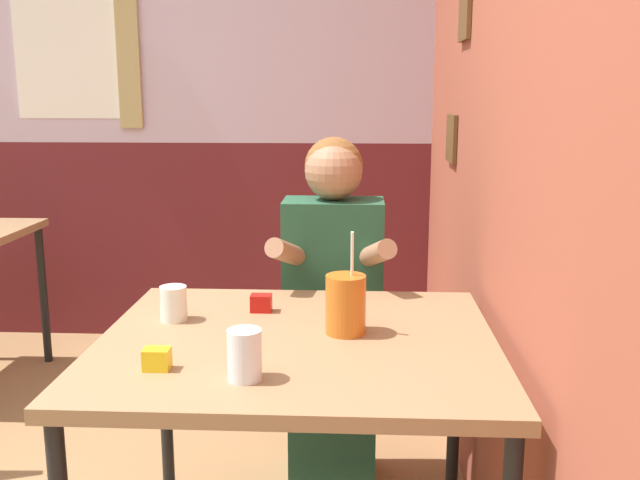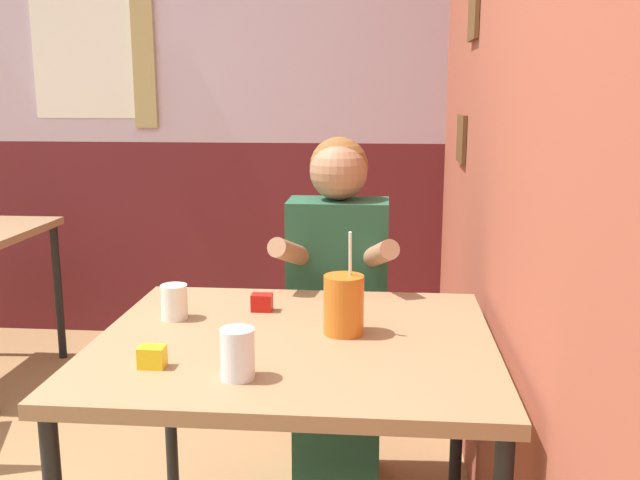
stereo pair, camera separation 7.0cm
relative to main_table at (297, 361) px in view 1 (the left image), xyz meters
name	(u,v)px [view 1 (the left image)]	position (x,y,z in m)	size (l,w,h in m)	color
brick_wall_right	(477,97)	(0.58, 0.87, 0.67)	(0.08, 4.47, 2.70)	#9E4C38
back_wall	(156,95)	(-0.94, 2.13, 0.67)	(5.96, 0.09, 2.70)	silver
main_table	(297,361)	(0.00, 0.00, 0.00)	(1.02, 0.90, 0.75)	#93704C
person_seated	(333,307)	(0.07, 0.63, -0.05)	(0.42, 0.40, 1.22)	#235138
cocktail_pitcher	(346,304)	(0.12, 0.04, 0.14)	(0.11, 0.11, 0.28)	#C6661E
glass_near_pitcher	(245,355)	(-0.09, -0.28, 0.12)	(0.08, 0.08, 0.11)	silver
glass_center	(174,303)	(-0.35, 0.13, 0.11)	(0.07, 0.07, 0.10)	silver
condiment_ketchup	(261,303)	(-0.12, 0.22, 0.09)	(0.06, 0.04, 0.05)	#B7140F
condiment_mustard	(157,359)	(-0.30, -0.23, 0.09)	(0.06, 0.04, 0.05)	yellow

